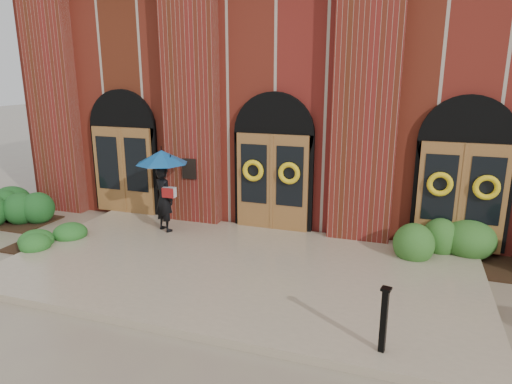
% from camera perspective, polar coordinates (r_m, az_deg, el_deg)
% --- Properties ---
extents(ground, '(90.00, 90.00, 0.00)m').
position_cam_1_polar(ground, '(9.84, -2.73, -10.31)').
color(ground, gray).
rests_on(ground, ground).
extents(landing, '(10.00, 5.30, 0.15)m').
position_cam_1_polar(landing, '(9.94, -2.42, -9.57)').
color(landing, tan).
rests_on(landing, ground).
extents(church_building, '(16.20, 12.53, 7.00)m').
position_cam_1_polar(church_building, '(17.38, 8.07, 12.48)').
color(church_building, maroon).
rests_on(church_building, ground).
extents(man_with_umbrella, '(1.76, 1.76, 2.12)m').
position_cam_1_polar(man_with_umbrella, '(11.82, -11.59, 2.10)').
color(man_with_umbrella, black).
rests_on(man_with_umbrella, landing).
extents(metal_post, '(0.17, 0.17, 1.03)m').
position_cam_1_polar(metal_post, '(7.15, 15.70, -14.98)').
color(metal_post, black).
rests_on(metal_post, landing).
extents(hedge_wall_right, '(3.37, 1.35, 0.87)m').
position_cam_1_polar(hedge_wall_right, '(11.28, 27.47, -6.31)').
color(hedge_wall_right, '#2C5C20').
rests_on(hedge_wall_right, ground).
extents(hedge_front_left, '(1.33, 1.14, 0.47)m').
position_cam_1_polar(hedge_front_left, '(12.44, -25.26, -5.12)').
color(hedge_front_left, '#225B1F').
rests_on(hedge_front_left, ground).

